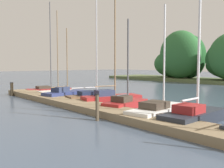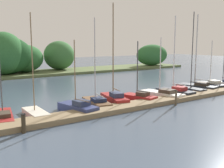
{
  "view_description": "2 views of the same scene",
  "coord_description": "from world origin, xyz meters",
  "px_view_note": "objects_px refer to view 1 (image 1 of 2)",
  "views": [
    {
      "loc": [
        9.92,
        2.27,
        2.64
      ],
      "look_at": [
        -2.13,
        12.2,
        1.43
      ],
      "focal_mm": 42.82,
      "sensor_mm": 36.0,
      "label": 1
    },
    {
      "loc": [
        -16.08,
        -4.77,
        4.97
      ],
      "look_at": [
        -3.96,
        12.6,
        1.71
      ],
      "focal_mm": 42.6,
      "sensor_mm": 36.0,
      "label": 2
    }
  ],
  "objects_px": {
    "sailboat_7": "(195,114)",
    "mooring_piling_1": "(97,107)",
    "sailboat_1": "(57,91)",
    "sailboat_6": "(161,110)",
    "sailboat_5": "(126,103)",
    "sailboat_2": "(66,94)",
    "sailboat_3": "(95,96)",
    "mooring_piling_0": "(12,89)",
    "sailboat_4": "(113,97)",
    "sailboat_0": "(49,89)"
  },
  "relations": [
    {
      "from": "sailboat_0",
      "to": "sailboat_2",
      "type": "height_order",
      "value": "sailboat_0"
    },
    {
      "from": "sailboat_3",
      "to": "sailboat_4",
      "type": "xyz_separation_m",
      "value": [
        1.84,
        0.12,
        0.11
      ]
    },
    {
      "from": "sailboat_0",
      "to": "mooring_piling_1",
      "type": "height_order",
      "value": "sailboat_0"
    },
    {
      "from": "sailboat_5",
      "to": "sailboat_7",
      "type": "xyz_separation_m",
      "value": [
        4.53,
        -0.04,
        0.07
      ]
    },
    {
      "from": "sailboat_2",
      "to": "sailboat_3",
      "type": "distance_m",
      "value": 2.45
    },
    {
      "from": "sailboat_1",
      "to": "sailboat_5",
      "type": "distance_m",
      "value": 9.03
    },
    {
      "from": "sailboat_3",
      "to": "mooring_piling_0",
      "type": "distance_m",
      "value": 7.6
    },
    {
      "from": "sailboat_5",
      "to": "sailboat_6",
      "type": "relative_size",
      "value": 0.94
    },
    {
      "from": "sailboat_7",
      "to": "sailboat_2",
      "type": "bearing_deg",
      "value": 86.86
    },
    {
      "from": "sailboat_3",
      "to": "sailboat_4",
      "type": "distance_m",
      "value": 1.85
    },
    {
      "from": "sailboat_0",
      "to": "sailboat_1",
      "type": "bearing_deg",
      "value": -87.2
    },
    {
      "from": "sailboat_2",
      "to": "mooring_piling_1",
      "type": "distance_m",
      "value": 8.0
    },
    {
      "from": "sailboat_1",
      "to": "sailboat_3",
      "type": "distance_m",
      "value": 5.08
    },
    {
      "from": "sailboat_1",
      "to": "sailboat_3",
      "type": "bearing_deg",
      "value": -86.67
    },
    {
      "from": "sailboat_2",
      "to": "sailboat_4",
      "type": "height_order",
      "value": "sailboat_4"
    },
    {
      "from": "sailboat_7",
      "to": "mooring_piling_1",
      "type": "distance_m",
      "value": 4.38
    },
    {
      "from": "sailboat_4",
      "to": "sailboat_6",
      "type": "height_order",
      "value": "sailboat_4"
    },
    {
      "from": "sailboat_4",
      "to": "sailboat_1",
      "type": "bearing_deg",
      "value": 105.71
    },
    {
      "from": "sailboat_4",
      "to": "sailboat_5",
      "type": "relative_size",
      "value": 1.6
    },
    {
      "from": "sailboat_1",
      "to": "sailboat_3",
      "type": "height_order",
      "value": "sailboat_1"
    },
    {
      "from": "sailboat_0",
      "to": "sailboat_4",
      "type": "xyz_separation_m",
      "value": [
        8.96,
        0.04,
        0.11
      ]
    },
    {
      "from": "sailboat_1",
      "to": "sailboat_5",
      "type": "height_order",
      "value": "sailboat_1"
    },
    {
      "from": "sailboat_1",
      "to": "mooring_piling_1",
      "type": "distance_m",
      "value": 10.95
    },
    {
      "from": "sailboat_2",
      "to": "mooring_piling_1",
      "type": "bearing_deg",
      "value": -120.42
    },
    {
      "from": "sailboat_1",
      "to": "sailboat_4",
      "type": "distance_m",
      "value": 6.92
    },
    {
      "from": "sailboat_6",
      "to": "mooring_piling_1",
      "type": "xyz_separation_m",
      "value": [
        -1.32,
        -2.94,
        0.29
      ]
    },
    {
      "from": "sailboat_1",
      "to": "mooring_piling_1",
      "type": "xyz_separation_m",
      "value": [
        10.38,
        -3.46,
        0.35
      ]
    },
    {
      "from": "mooring_piling_0",
      "to": "mooring_piling_1",
      "type": "xyz_separation_m",
      "value": [
        12.1,
        -0.28,
        0.07
      ]
    },
    {
      "from": "sailboat_4",
      "to": "sailboat_7",
      "type": "xyz_separation_m",
      "value": [
        6.64,
        -0.76,
        -0.01
      ]
    },
    {
      "from": "sailboat_0",
      "to": "sailboat_6",
      "type": "distance_m",
      "value": 13.77
    },
    {
      "from": "sailboat_0",
      "to": "sailboat_4",
      "type": "relative_size",
      "value": 0.98
    },
    {
      "from": "sailboat_7",
      "to": "mooring_piling_1",
      "type": "height_order",
      "value": "sailboat_7"
    },
    {
      "from": "mooring_piling_0",
      "to": "sailboat_4",
      "type": "bearing_deg",
      "value": 22.07
    },
    {
      "from": "sailboat_1",
      "to": "sailboat_3",
      "type": "xyz_separation_m",
      "value": [
        5.07,
        0.2,
        0.05
      ]
    },
    {
      "from": "sailboat_6",
      "to": "sailboat_3",
      "type": "bearing_deg",
      "value": 74.96
    },
    {
      "from": "sailboat_7",
      "to": "mooring_piling_0",
      "type": "relative_size",
      "value": 6.86
    },
    {
      "from": "sailboat_6",
      "to": "sailboat_7",
      "type": "xyz_separation_m",
      "value": [
        1.85,
        0.07,
        0.08
      ]
    },
    {
      "from": "sailboat_2",
      "to": "sailboat_5",
      "type": "xyz_separation_m",
      "value": [
        6.19,
        0.39,
        -0.01
      ]
    },
    {
      "from": "sailboat_1",
      "to": "sailboat_2",
      "type": "bearing_deg",
      "value": -104.68
    },
    {
      "from": "sailboat_3",
      "to": "sailboat_5",
      "type": "bearing_deg",
      "value": -87.63
    },
    {
      "from": "sailboat_1",
      "to": "sailboat_2",
      "type": "distance_m",
      "value": 2.95
    },
    {
      "from": "sailboat_1",
      "to": "sailboat_6",
      "type": "relative_size",
      "value": 1.27
    },
    {
      "from": "sailboat_6",
      "to": "sailboat_1",
      "type": "bearing_deg",
      "value": 78.64
    },
    {
      "from": "mooring_piling_0",
      "to": "sailboat_7",
      "type": "bearing_deg",
      "value": 10.16
    },
    {
      "from": "sailboat_6",
      "to": "sailboat_0",
      "type": "bearing_deg",
      "value": 77.84
    },
    {
      "from": "sailboat_0",
      "to": "sailboat_4",
      "type": "distance_m",
      "value": 8.96
    },
    {
      "from": "sailboat_1",
      "to": "sailboat_0",
      "type": "bearing_deg",
      "value": 83.18
    },
    {
      "from": "sailboat_6",
      "to": "sailboat_7",
      "type": "height_order",
      "value": "sailboat_7"
    },
    {
      "from": "sailboat_5",
      "to": "mooring_piling_0",
      "type": "height_order",
      "value": "sailboat_5"
    },
    {
      "from": "sailboat_2",
      "to": "mooring_piling_0",
      "type": "bearing_deg",
      "value": 106.66
    }
  ]
}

